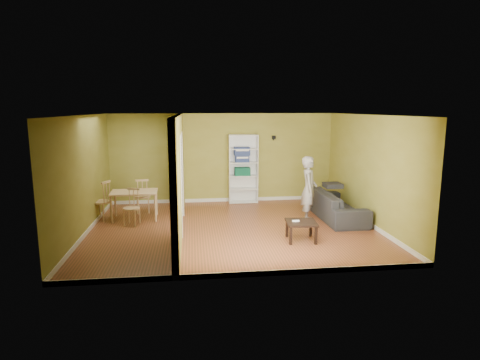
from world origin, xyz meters
name	(u,v)px	position (x,y,z in m)	size (l,w,h in m)	color
room_shell	(232,173)	(0.00, 0.00, 1.30)	(6.50, 6.50, 6.50)	#974A2E
partition	(179,174)	(-1.20, 0.00, 1.30)	(0.22, 5.50, 2.60)	olive
wall_speaker	(274,137)	(1.50, 2.69, 1.90)	(0.10, 0.10, 0.10)	black
sofa	(337,201)	(2.70, 0.57, 0.44)	(0.99, 2.30, 0.88)	#27272C
person	(309,184)	(1.90, 0.35, 0.95)	(0.54, 0.69, 1.89)	slate
bookshelf	(243,169)	(0.58, 2.61, 1.00)	(0.84, 0.37, 2.00)	white
paper_box_teal	(242,171)	(0.55, 2.56, 0.93)	(0.44, 0.29, 0.23)	teal
paper_box_navy_b	(242,159)	(0.54, 2.56, 1.31)	(0.39, 0.26, 0.20)	navy
paper_box_navy_c	(242,150)	(0.54, 2.56, 1.55)	(0.45, 0.29, 0.23)	navy
coffee_table	(301,224)	(1.34, -1.04, 0.35)	(0.62, 0.62, 0.41)	black
game_controller	(296,221)	(1.23, -1.02, 0.43)	(0.15, 0.04, 0.03)	white
dining_table	(134,194)	(-2.35, 1.10, 0.63)	(1.13, 0.75, 0.71)	tan
chair_left	(101,201)	(-3.16, 1.06, 0.50)	(0.46, 0.46, 1.00)	#C9B484
chair_near	(131,207)	(-2.35, 0.55, 0.44)	(0.40, 0.40, 0.87)	tan
chair_far	(143,195)	(-2.23, 1.72, 0.46)	(0.43, 0.43, 0.93)	#D6BB8B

